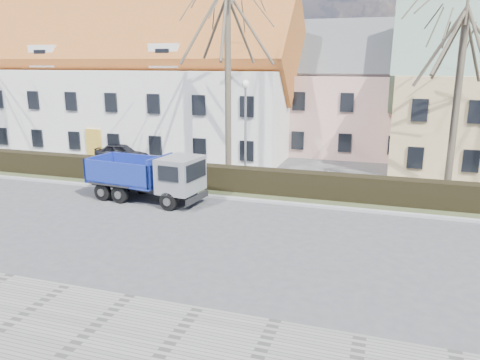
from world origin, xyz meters
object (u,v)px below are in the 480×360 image
(dump_truck, at_px, (142,176))
(cart_frame, at_px, (166,186))
(parked_car_a, at_px, (123,152))

(dump_truck, xyz_separation_m, cart_frame, (0.49, 1.63, -0.91))
(cart_frame, bearing_deg, dump_truck, -106.60)
(dump_truck, bearing_deg, parked_car_a, 133.74)
(dump_truck, distance_m, cart_frame, 1.93)
(cart_frame, xyz_separation_m, parked_car_a, (-6.42, 6.16, 0.34))
(parked_car_a, bearing_deg, cart_frame, -138.67)
(dump_truck, distance_m, parked_car_a, 9.80)
(parked_car_a, bearing_deg, dump_truck, -147.55)
(cart_frame, bearing_deg, parked_car_a, 136.17)
(dump_truck, height_order, parked_car_a, dump_truck)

